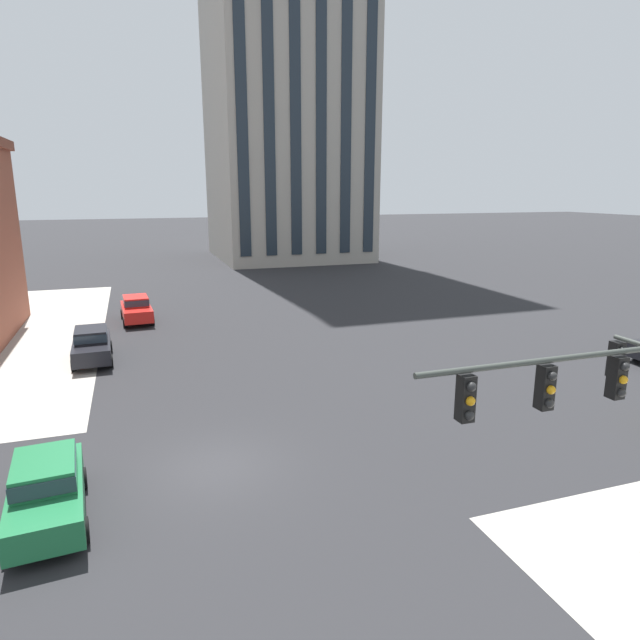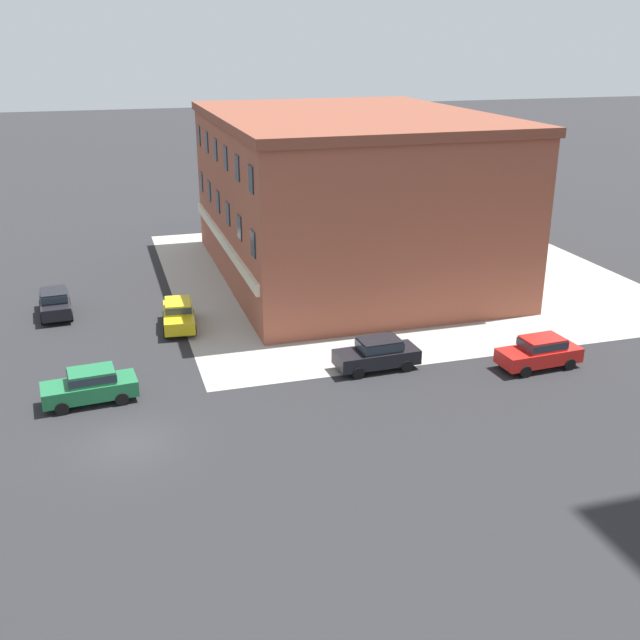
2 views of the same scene
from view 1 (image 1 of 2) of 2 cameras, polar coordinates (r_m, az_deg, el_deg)
name	(u,v)px [view 1 (image 1 of 2)]	position (r m, az deg, el deg)	size (l,w,h in m)	color
ground_plane	(215,467)	(18.26, -10.85, -14.69)	(320.00, 320.00, 0.00)	#262628
traffic_signal_main	(616,410)	(13.53, 28.27, -8.19)	(6.66, 2.09, 6.08)	#383D38
car_main_northbound_near	(46,488)	(16.65, -26.45, -15.29)	(2.17, 4.53, 1.68)	#1E6B3D
car_main_southbound_near	(92,344)	(30.15, -22.55, -2.27)	(2.02, 4.46, 1.68)	black
car_cross_eastbound	(136,308)	(38.12, -18.47, 1.18)	(2.09, 4.50, 1.68)	red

